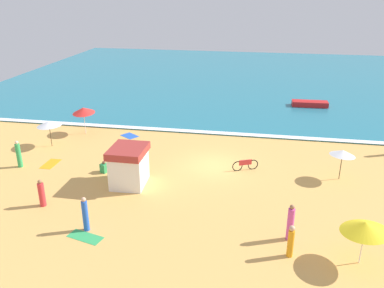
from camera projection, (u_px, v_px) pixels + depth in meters
The scene contains 19 objects.
ground_plane at pixel (214, 166), 27.23m from camera, with size 60.00×60.00×0.00m, color #E0A856.
ocean_water at pixel (241, 78), 52.77m from camera, with size 60.00×44.00×0.10m, color teal.
wave_breaker_foam at pixel (224, 133), 32.94m from camera, with size 57.00×0.70×0.01m, color white.
lifeguard_cabana at pixel (129, 166), 24.30m from camera, with size 2.11×2.53×2.45m.
beach_umbrella_0 at pixel (49, 124), 29.90m from camera, with size 2.18×2.17×2.05m.
beach_umbrella_1 at pixel (366, 227), 17.02m from camera, with size 2.91×2.89×2.21m.
beach_umbrella_2 at pixel (343, 153), 24.71m from camera, with size 2.23×2.23×2.05m.
beach_umbrella_4 at pixel (83, 110), 32.41m from camera, with size 2.12×2.14×2.34m.
parked_bicycle at pixel (245, 165), 26.48m from camera, with size 1.69×0.78×0.76m.
beachgoer_1 at pixel (19, 155), 26.75m from camera, with size 0.41×0.41×1.89m.
beachgoer_2 at pixel (85, 215), 19.75m from camera, with size 0.40×0.40×1.88m.
beachgoer_3 at pixel (291, 241), 17.86m from camera, with size 0.41×0.41×1.62m.
beachgoer_4 at pixel (42, 194), 22.04m from camera, with size 0.47×0.47×1.61m.
beachgoer_6 at pixel (290, 223), 19.04m from camera, with size 0.34×0.34×1.92m.
beachgoer_7 at pixel (104, 168), 26.19m from camera, with size 0.56×0.56×0.80m.
beach_towel_0 at pixel (51, 164), 27.50m from camera, with size 0.85×1.66×0.01m.
beach_towel_1 at pixel (130, 136), 32.61m from camera, with size 1.68×1.57×0.01m.
beach_towel_2 at pixel (85, 237), 19.52m from camera, with size 1.92×1.17×0.01m.
small_boat_0 at pixel (310, 104), 40.18m from camera, with size 3.56×1.31×0.52m.
Camera 1 is at (2.89, -24.59, 11.53)m, focal length 37.09 mm.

